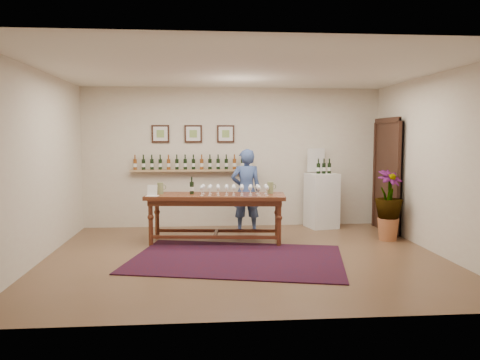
{
  "coord_description": "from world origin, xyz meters",
  "views": [
    {
      "loc": [
        -0.64,
        -6.96,
        1.82
      ],
      "look_at": [
        0.0,
        0.8,
        1.1
      ],
      "focal_mm": 35.0,
      "sensor_mm": 36.0,
      "label": 1
    }
  ],
  "objects": [
    {
      "name": "rug",
      "position": [
        -0.12,
        -0.15,
        0.01
      ],
      "size": [
        3.48,
        2.71,
        0.02
      ],
      "primitive_type": "cube",
      "rotation": [
        0.0,
        0.0,
        -0.22
      ],
      "color": "#420B10",
      "rests_on": "ground"
    },
    {
      "name": "person",
      "position": [
        0.21,
        1.86,
        0.8
      ],
      "size": [
        0.59,
        0.39,
        1.59
      ],
      "primitive_type": "imported",
      "rotation": [
        0.0,
        0.0,
        3.16
      ],
      "color": "#364B80",
      "rests_on": "ground"
    },
    {
      "name": "info_sign",
      "position": [
        1.67,
        2.34,
        1.35
      ],
      "size": [
        0.37,
        0.1,
        0.52
      ],
      "primitive_type": "cube",
      "rotation": [
        0.0,
        0.0,
        0.22
      ],
      "color": "silver",
      "rests_on": "display_pedestal"
    },
    {
      "name": "table_bottles",
      "position": [
        -0.81,
        1.14,
        0.98
      ],
      "size": [
        0.29,
        0.18,
        0.3
      ],
      "primitive_type": null,
      "rotation": [
        0.0,
        0.0,
        -0.07
      ],
      "color": "black",
      "rests_on": "tasting_table"
    },
    {
      "name": "pitcher_right",
      "position": [
        0.55,
        1.07,
        0.94
      ],
      "size": [
        0.13,
        0.13,
        0.2
      ],
      "primitive_type": null,
      "rotation": [
        0.0,
        0.0,
        0.01
      ],
      "color": "olive",
      "rests_on": "tasting_table"
    },
    {
      "name": "display_pedestal",
      "position": [
        1.76,
        2.18,
        0.55
      ],
      "size": [
        0.65,
        0.65,
        1.09
      ],
      "primitive_type": "cube",
      "rotation": [
        0.0,
        0.0,
        0.22
      ],
      "color": "white",
      "rests_on": "ground"
    },
    {
      "name": "table_glasses",
      "position": [
        -0.09,
        0.93,
        0.92
      ],
      "size": [
        1.28,
        0.39,
        0.18
      ],
      "primitive_type": null,
      "rotation": [
        0.0,
        0.0,
        -0.08
      ],
      "color": "white",
      "rests_on": "tasting_table"
    },
    {
      "name": "tasting_table",
      "position": [
        -0.4,
        1.01,
        0.71
      ],
      "size": [
        2.42,
        0.99,
        0.84
      ],
      "rotation": [
        0.0,
        0.0,
        -0.11
      ],
      "color": "#471A11",
      "rests_on": "ground"
    },
    {
      "name": "pedestal_bottles",
      "position": [
        1.78,
        2.12,
        1.23
      ],
      "size": [
        0.29,
        0.13,
        0.28
      ],
      "primitive_type": null,
      "rotation": [
        0.0,
        0.0,
        0.22
      ],
      "color": "black",
      "rests_on": "display_pedestal"
    },
    {
      "name": "menu_card",
      "position": [
        -1.46,
        0.9,
        0.93
      ],
      "size": [
        0.22,
        0.18,
        0.18
      ],
      "primitive_type": "cube",
      "rotation": [
        0.0,
        0.0,
        -0.18
      ],
      "color": "silver",
      "rests_on": "tasting_table"
    },
    {
      "name": "room_shell",
      "position": [
        2.11,
        1.86,
        1.12
      ],
      "size": [
        6.0,
        6.0,
        6.0
      ],
      "color": "beige",
      "rests_on": "ground"
    },
    {
      "name": "potted_plant",
      "position": [
        2.63,
        0.92,
        0.63
      ],
      "size": [
        0.74,
        0.74,
        1.07
      ],
      "rotation": [
        0.0,
        0.0,
        0.39
      ],
      "color": "#A25C36",
      "rests_on": "ground"
    },
    {
      "name": "pitcher_left",
      "position": [
        -1.35,
        1.14,
        0.94
      ],
      "size": [
        0.16,
        0.16,
        0.2
      ],
      "primitive_type": null,
      "rotation": [
        0.0,
        0.0,
        -0.27
      ],
      "color": "olive",
      "rests_on": "tasting_table"
    },
    {
      "name": "ground",
      "position": [
        0.0,
        0.0,
        0.0
      ],
      "size": [
        6.0,
        6.0,
        0.0
      ],
      "primitive_type": "plane",
      "color": "brown",
      "rests_on": "ground"
    }
  ]
}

